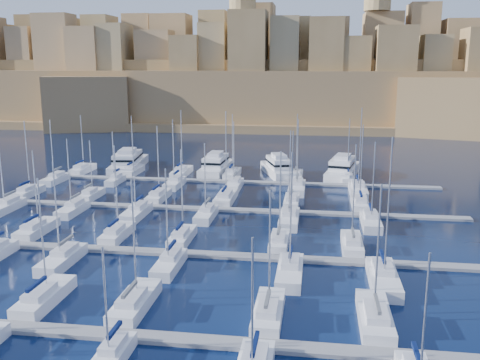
% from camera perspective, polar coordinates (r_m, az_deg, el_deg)
% --- Properties ---
extents(ground, '(600.00, 600.00, 0.00)m').
position_cam_1_polar(ground, '(82.64, -3.96, -5.10)').
color(ground, black).
rests_on(ground, ground).
extents(pontoon_near, '(84.00, 2.00, 0.40)m').
position_cam_1_polar(pontoon_near, '(52.33, -12.10, -15.92)').
color(pontoon_near, slate).
rests_on(pontoon_near, ground).
extents(pontoon_mid_near, '(84.00, 2.00, 0.40)m').
position_cam_1_polar(pontoon_mid_near, '(71.52, -5.99, -7.79)').
color(pontoon_mid_near, slate).
rests_on(pontoon_mid_near, ground).
extents(pontoon_mid_far, '(84.00, 2.00, 0.40)m').
position_cam_1_polar(pontoon_mid_far, '(91.98, -2.65, -3.13)').
color(pontoon_mid_far, slate).
rests_on(pontoon_mid_far, ground).
extents(pontoon_far, '(84.00, 2.00, 0.40)m').
position_cam_1_polar(pontoon_far, '(113.02, -0.56, -0.18)').
color(pontoon_far, slate).
rests_on(pontoon_far, ground).
extents(sailboat_2, '(2.81, 9.37, 13.71)m').
position_cam_1_polar(sailboat_2, '(60.91, -20.15, -11.66)').
color(sailboat_2, white).
rests_on(sailboat_2, ground).
extents(sailboat_3, '(2.89, 9.65, 13.86)m').
position_cam_1_polar(sailboat_3, '(57.21, -11.16, -12.70)').
color(sailboat_3, white).
rests_on(sailboat_3, ground).
extents(sailboat_4, '(2.75, 9.17, 13.28)m').
position_cam_1_polar(sailboat_4, '(54.27, 3.05, -13.92)').
color(sailboat_4, white).
rests_on(sailboat_4, ground).
extents(sailboat_5, '(3.00, 10.00, 14.12)m').
position_cam_1_polar(sailboat_5, '(54.81, 14.17, -14.01)').
color(sailboat_5, white).
rests_on(sailboat_5, ground).
extents(sailboat_9, '(2.18, 7.26, 10.89)m').
position_cam_1_polar(sailboat_9, '(48.29, -13.59, -17.90)').
color(sailboat_9, white).
rests_on(sailboat_9, ground).
extents(sailboat_13, '(2.77, 9.24, 12.71)m').
position_cam_1_polar(sailboat_13, '(84.86, -20.86, -4.92)').
color(sailboat_13, white).
rests_on(sailboat_13, ground).
extents(sailboat_14, '(2.59, 8.65, 13.77)m').
position_cam_1_polar(sailboat_14, '(79.36, -12.98, -5.58)').
color(sailboat_14, white).
rests_on(sailboat_14, ground).
extents(sailboat_15, '(2.51, 8.37, 13.46)m').
position_cam_1_polar(sailboat_15, '(76.36, -6.21, -6.05)').
color(sailboat_15, white).
rests_on(sailboat_15, ground).
extents(sailboat_16, '(2.47, 8.25, 13.57)m').
position_cam_1_polar(sailboat_16, '(74.19, 4.20, -6.56)').
color(sailboat_16, white).
rests_on(sailboat_16, ground).
extents(sailboat_17, '(2.70, 9.00, 14.63)m').
position_cam_1_polar(sailboat_17, '(74.57, 11.84, -6.69)').
color(sailboat_17, white).
rests_on(sailboat_17, ground).
extents(sailboat_20, '(2.80, 9.32, 13.56)m').
position_cam_1_polar(sailboat_20, '(71.31, -18.43, -7.98)').
color(sailboat_20, white).
rests_on(sailboat_20, ground).
extents(sailboat_21, '(2.55, 8.51, 13.00)m').
position_cam_1_polar(sailboat_21, '(66.82, -7.54, -8.82)').
color(sailboat_21, white).
rests_on(sailboat_21, ground).
extents(sailboat_22, '(2.91, 9.69, 15.44)m').
position_cam_1_polar(sailboat_22, '(64.02, 5.34, -9.71)').
color(sailboat_22, white).
rests_on(sailboat_22, ground).
extents(sailboat_23, '(3.15, 10.49, 17.36)m').
position_cam_1_polar(sailboat_23, '(64.09, 15.03, -10.05)').
color(sailboat_23, white).
rests_on(sailboat_23, ground).
extents(sailboat_24, '(2.53, 8.45, 14.54)m').
position_cam_1_polar(sailboat_24, '(109.51, -21.62, -1.19)').
color(sailboat_24, white).
rests_on(sailboat_24, ground).
extents(sailboat_25, '(2.36, 7.87, 11.13)m').
position_cam_1_polar(sailboat_25, '(103.56, -15.56, -1.52)').
color(sailboat_25, white).
rests_on(sailboat_25, ground).
extents(sailboat_26, '(2.68, 8.92, 13.97)m').
position_cam_1_polar(sailboat_26, '(99.63, -8.71, -1.73)').
color(sailboat_26, white).
rests_on(sailboat_26, ground).
extents(sailboat_27, '(3.04, 10.13, 16.74)m').
position_cam_1_polar(sailboat_27, '(97.34, -1.53, -1.90)').
color(sailboat_27, white).
rests_on(sailboat_27, ground).
extents(sailboat_28, '(2.57, 8.57, 13.53)m').
position_cam_1_polar(sailboat_28, '(95.36, 5.53, -2.28)').
color(sailboat_28, white).
rests_on(sailboat_28, ground).
extents(sailboat_29, '(2.78, 9.28, 14.77)m').
position_cam_1_polar(sailboat_29, '(95.92, 12.66, -2.43)').
color(sailboat_29, white).
rests_on(sailboat_29, ground).
extents(sailboat_30, '(2.68, 8.95, 15.22)m').
position_cam_1_polar(sailboat_30, '(99.87, -23.65, -2.60)').
color(sailboat_30, white).
rests_on(sailboat_30, ground).
extents(sailboat_31, '(2.61, 8.69, 13.02)m').
position_cam_1_polar(sailboat_31, '(94.27, -17.39, -2.98)').
color(sailboat_31, white).
rests_on(sailboat_31, ground).
extents(sailboat_32, '(2.80, 9.34, 14.12)m').
position_cam_1_polar(sailboat_32, '(89.74, -10.96, -3.38)').
color(sailboat_32, white).
rests_on(sailboat_32, ground).
extents(sailboat_33, '(2.57, 8.56, 12.76)m').
position_cam_1_polar(sailboat_33, '(87.06, -3.62, -3.68)').
color(sailboat_33, white).
rests_on(sailboat_33, ground).
extents(sailboat_34, '(2.95, 9.84, 15.11)m').
position_cam_1_polar(sailboat_34, '(84.78, 5.26, -4.13)').
color(sailboat_34, white).
rests_on(sailboat_34, ground).
extents(sailboat_35, '(2.75, 9.17, 13.58)m').
position_cam_1_polar(sailboat_35, '(85.45, 13.77, -4.32)').
color(sailboat_35, white).
rests_on(sailboat_35, ground).
extents(sailboat_36, '(2.82, 9.41, 13.44)m').
position_cam_1_polar(sailboat_36, '(128.68, -16.43, 1.10)').
color(sailboat_36, white).
rests_on(sailboat_36, ground).
extents(sailboat_37, '(2.77, 9.23, 13.42)m').
position_cam_1_polar(sailboat_37, '(124.09, -11.38, 0.96)').
color(sailboat_37, white).
rests_on(sailboat_37, ground).
extents(sailboat_38, '(3.01, 10.03, 14.87)m').
position_cam_1_polar(sailboat_38, '(121.15, -6.26, 0.87)').
color(sailboat_38, white).
rests_on(sailboat_38, ground).
extents(sailboat_39, '(2.85, 9.48, 14.19)m').
position_cam_1_polar(sailboat_39, '(118.56, -0.85, 0.68)').
color(sailboat_39, white).
rests_on(sailboat_39, ground).
extents(sailboat_40, '(2.77, 9.24, 14.44)m').
position_cam_1_polar(sailboat_40, '(117.09, 6.00, 0.47)').
color(sailboat_40, white).
rests_on(sailboat_40, ground).
extents(sailboat_41, '(2.49, 8.28, 13.65)m').
position_cam_1_polar(sailboat_41, '(116.75, 11.39, 0.25)').
color(sailboat_41, white).
rests_on(sailboat_41, ground).
extents(sailboat_42, '(2.65, 8.83, 13.65)m').
position_cam_1_polar(sailboat_42, '(119.62, -19.09, 0.09)').
color(sailboat_42, white).
rests_on(sailboat_42, ground).
extents(sailboat_43, '(2.13, 7.10, 11.38)m').
position_cam_1_polar(sailboat_43, '(115.06, -13.14, -0.03)').
color(sailboat_43, white).
rests_on(sailboat_43, ground).
extents(sailboat_44, '(2.73, 9.11, 14.10)m').
position_cam_1_polar(sailboat_44, '(110.07, -6.96, -0.33)').
color(sailboat_44, white).
rests_on(sailboat_44, ground).
extents(sailboat_45, '(2.75, 9.15, 13.88)m').
position_cam_1_polar(sailboat_45, '(107.53, -0.62, -0.54)').
color(sailboat_45, white).
rests_on(sailboat_45, ground).
extents(sailboat_46, '(3.12, 10.41, 14.62)m').
position_cam_1_polar(sailboat_46, '(105.76, 6.09, -0.82)').
color(sailboat_46, white).
rests_on(sailboat_46, ground).
extents(sailboat_47, '(3.22, 10.72, 16.91)m').
position_cam_1_polar(sailboat_47, '(105.86, 12.45, -1.02)').
color(sailboat_47, white).
rests_on(sailboat_47, ground).
extents(motor_yacht_a, '(8.49, 20.35, 5.25)m').
position_cam_1_polar(motor_yacht_a, '(129.96, -11.83, 1.90)').
color(motor_yacht_a, white).
rests_on(motor_yacht_a, ground).
extents(motor_yacht_b, '(5.65, 16.83, 5.25)m').
position_cam_1_polar(motor_yacht_b, '(122.84, -2.56, 1.55)').
color(motor_yacht_b, white).
rests_on(motor_yacht_b, ground).
extents(motor_yacht_c, '(9.34, 16.44, 5.25)m').
position_cam_1_polar(motor_yacht_c, '(120.61, 4.10, 1.33)').
color(motor_yacht_c, white).
rests_on(motor_yacht_c, ground).
extents(motor_yacht_d, '(8.79, 18.75, 5.25)m').
position_cam_1_polar(motor_yacht_d, '(121.54, 10.90, 1.22)').
color(motor_yacht_d, white).
rests_on(motor_yacht_d, ground).
extents(fortified_city, '(460.00, 108.95, 59.52)m').
position_cam_1_polar(fortified_city, '(233.12, 4.09, 9.88)').
color(fortified_city, brown).
rests_on(fortified_city, ground).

